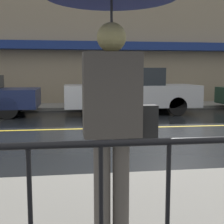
# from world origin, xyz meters

# --- Properties ---
(ground_plane) EXTENTS (80.00, 80.00, 0.00)m
(ground_plane) POSITION_xyz_m (0.00, 0.00, 0.00)
(ground_plane) COLOR black
(sidewalk_far) EXTENTS (28.00, 1.98, 0.12)m
(sidewalk_far) POSITION_xyz_m (0.00, 4.98, 0.06)
(sidewalk_far) COLOR gray
(sidewalk_far) RESTS_ON ground_plane
(lane_marking) EXTENTS (25.20, 0.12, 0.01)m
(lane_marking) POSITION_xyz_m (0.00, 0.00, 0.00)
(lane_marking) COLOR gold
(lane_marking) RESTS_ON ground_plane
(building_storefront) EXTENTS (28.00, 0.85, 5.34)m
(building_storefront) POSITION_xyz_m (0.00, 6.09, 2.66)
(building_storefront) COLOR gray
(building_storefront) RESTS_ON ground_plane
(railing_foreground) EXTENTS (12.00, 0.04, 0.99)m
(railing_foreground) POSITION_xyz_m (0.00, -6.48, 0.74)
(railing_foreground) COLOR black
(railing_foreground) RESTS_ON sidewalk_near
(pedestrian) EXTENTS (1.02, 1.02, 2.10)m
(pedestrian) POSITION_xyz_m (0.19, -5.54, 1.76)
(pedestrian) COLOR #4C4742
(pedestrian) RESTS_ON sidewalk_near
(car_silver) EXTENTS (4.65, 1.86, 1.60)m
(car_silver) POSITION_xyz_m (1.97, 2.94, 0.80)
(car_silver) COLOR #B2B5BA
(car_silver) RESTS_ON ground_plane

